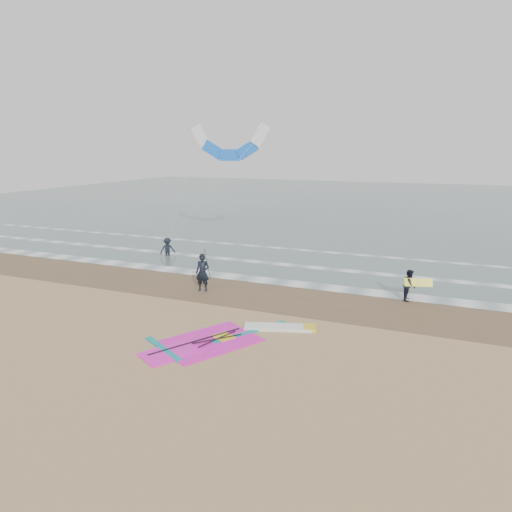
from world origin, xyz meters
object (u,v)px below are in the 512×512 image
at_px(person_standing, 203,272).
at_px(windsurf_rig, 230,338).
at_px(surf_kite, 230,145).
at_px(person_wading, 167,244).
at_px(person_walking, 409,285).

bearing_deg(person_standing, windsurf_rig, -61.63).
bearing_deg(surf_kite, windsurf_rig, -64.91).
xyz_separation_m(person_wading, surf_kite, (2.58, 4.69, 6.61)).
relative_size(person_wading, surf_kite, 0.20).
bearing_deg(surf_kite, person_standing, -72.13).
bearing_deg(windsurf_rig, person_walking, 50.85).
relative_size(person_standing, surf_kite, 0.25).
bearing_deg(surf_kite, person_walking, -31.46).
distance_m(windsurf_rig, person_standing, 6.45).
bearing_deg(person_walking, windsurf_rig, 144.05).
xyz_separation_m(windsurf_rig, person_walking, (6.10, 7.49, 0.73)).
height_order(person_standing, person_walking, person_standing).
relative_size(person_walking, person_wading, 0.95).
height_order(windsurf_rig, person_walking, person_walking).
bearing_deg(windsurf_rig, person_standing, 127.90).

